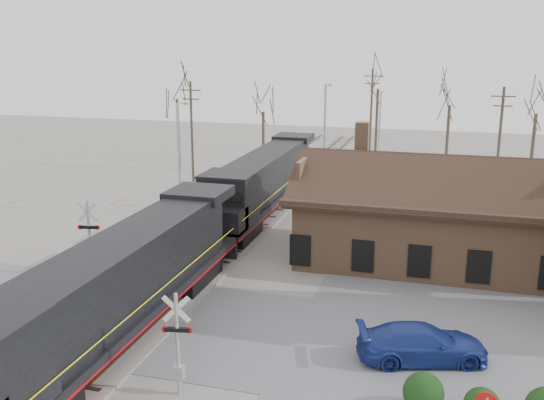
# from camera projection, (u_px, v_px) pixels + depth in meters

# --- Properties ---
(ground) EXTENTS (140.00, 140.00, 0.00)m
(ground) POSITION_uv_depth(u_px,v_px,m) (146.00, 320.00, 28.23)
(ground) COLOR gray
(ground) RESTS_ON ground
(road) EXTENTS (60.00, 9.00, 0.03)m
(road) POSITION_uv_depth(u_px,v_px,m) (146.00, 320.00, 28.23)
(road) COLOR slate
(road) RESTS_ON ground
(track_main) EXTENTS (3.40, 90.00, 0.24)m
(track_main) POSITION_uv_depth(u_px,v_px,m) (247.00, 228.00, 42.18)
(track_main) COLOR gray
(track_main) RESTS_ON ground
(track_siding) EXTENTS (3.40, 90.00, 0.24)m
(track_siding) POSITION_uv_depth(u_px,v_px,m) (187.00, 223.00, 43.38)
(track_siding) COLOR gray
(track_siding) RESTS_ON ground
(depot) EXTENTS (15.20, 9.31, 7.90)m
(depot) POSITION_uv_depth(u_px,v_px,m) (424.00, 221.00, 35.60)
(depot) COLOR #8C6648
(depot) RESTS_ON ground
(locomotive_lead) EXTENTS (3.18, 21.29, 4.73)m
(locomotive_lead) POSITION_uv_depth(u_px,v_px,m) (109.00, 294.00, 24.91)
(locomotive_lead) COLOR black
(locomotive_lead) RESTS_ON ground
(locomotive_trailing) EXTENTS (3.18, 21.29, 4.48)m
(locomotive_trailing) POSITION_uv_depth(u_px,v_px,m) (262.00, 183.00, 44.98)
(locomotive_trailing) COLOR black
(locomotive_trailing) RESTS_ON ground
(crossbuck_near) EXTENTS (1.12, 0.32, 3.97)m
(crossbuck_near) POSITION_uv_depth(u_px,v_px,m) (178.00, 348.00, 21.80)
(crossbuck_near) COLOR #A5A8AD
(crossbuck_near) RESTS_ON ground
(crossbuck_far) EXTENTS (1.23, 0.35, 4.35)m
(crossbuck_far) POSITION_uv_depth(u_px,v_px,m) (90.00, 241.00, 33.11)
(crossbuck_far) COLOR #A5A8AD
(crossbuck_far) RESTS_ON ground
(parked_car) EXTENTS (5.61, 3.55, 1.52)m
(parked_car) POSITION_uv_depth(u_px,v_px,m) (422.00, 343.00, 24.44)
(parked_car) COLOR navy
(parked_car) RESTS_ON ground
(hedge_a) EXTENTS (1.43, 1.43, 1.43)m
(hedge_a) POSITION_uv_depth(u_px,v_px,m) (423.00, 393.00, 21.06)
(hedge_a) COLOR black
(hedge_a) RESTS_ON ground
(streetlight_a) EXTENTS (0.25, 2.04, 8.31)m
(streetlight_a) POSITION_uv_depth(u_px,v_px,m) (180.00, 152.00, 45.35)
(streetlight_a) COLOR #A5A8AD
(streetlight_a) RESTS_ON ground
(streetlight_b) EXTENTS (0.25, 2.04, 9.68)m
(streetlight_b) POSITION_uv_depth(u_px,v_px,m) (325.00, 142.00, 45.40)
(streetlight_b) COLOR #A5A8AD
(streetlight_b) RESTS_ON ground
(streetlight_c) EXTENTS (0.25, 2.04, 8.12)m
(streetlight_c) POSITION_uv_depth(u_px,v_px,m) (380.00, 127.00, 59.53)
(streetlight_c) COLOR #A5A8AD
(streetlight_c) RESTS_ON ground
(utility_pole_a) EXTENTS (2.00, 0.24, 9.26)m
(utility_pole_a) POSITION_uv_depth(u_px,v_px,m) (192.00, 130.00, 55.60)
(utility_pole_a) COLOR #382D23
(utility_pole_a) RESTS_ON ground
(utility_pole_b) EXTENTS (2.00, 0.24, 9.94)m
(utility_pole_b) POSITION_uv_depth(u_px,v_px,m) (371.00, 112.00, 66.84)
(utility_pole_b) COLOR #382D23
(utility_pole_b) RESTS_ON ground
(utility_pole_c) EXTENTS (2.00, 0.24, 9.07)m
(utility_pole_c) POSITION_uv_depth(u_px,v_px,m) (500.00, 138.00, 51.42)
(utility_pole_c) COLOR #382D23
(utility_pole_c) RESTS_ON ground
(tree_a) EXTENTS (4.77, 4.77, 11.68)m
(tree_a) POSITION_uv_depth(u_px,v_px,m) (176.00, 87.00, 60.65)
(tree_a) COLOR #382D23
(tree_a) RESTS_ON ground
(tree_b) EXTENTS (3.68, 3.68, 9.03)m
(tree_b) POSITION_uv_depth(u_px,v_px,m) (263.00, 103.00, 64.33)
(tree_b) COLOR #382D23
(tree_b) RESTS_ON ground
(tree_c) EXTENTS (5.02, 5.02, 12.30)m
(tree_c) POSITION_uv_depth(u_px,v_px,m) (378.00, 78.00, 69.04)
(tree_c) COLOR #382D23
(tree_c) RESTS_ON ground
(tree_d) EXTENTS (4.24, 4.24, 10.40)m
(tree_d) POSITION_uv_depth(u_px,v_px,m) (450.00, 95.00, 62.48)
(tree_d) COLOR #382D23
(tree_d) RESTS_ON ground
(tree_e) EXTENTS (4.09, 4.09, 10.01)m
(tree_e) POSITION_uv_depth(u_px,v_px,m) (537.00, 103.00, 57.04)
(tree_e) COLOR #382D23
(tree_e) RESTS_ON ground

